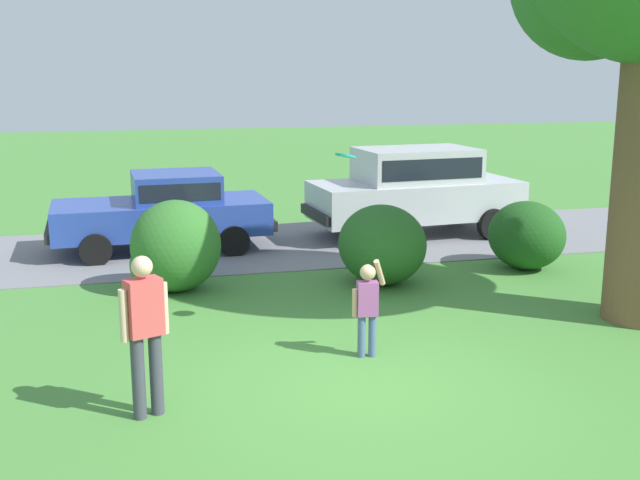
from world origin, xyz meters
name	(u,v)px	position (x,y,z in m)	size (l,w,h in m)	color
ground_plane	(371,386)	(0.00, 0.00, 0.00)	(80.00, 80.00, 0.00)	#478438
driveway_strip	(262,246)	(0.00, 7.48, 0.01)	(28.00, 4.40, 0.02)	slate
shrub_near_tree	(172,250)	(-1.97, 4.56, 0.69)	(1.49, 1.34, 1.52)	#33702B
shrub_centre_left	(382,244)	(1.52, 4.20, 0.68)	(1.48, 1.70, 1.35)	#286023
shrub_centre	(526,235)	(4.40, 4.52, 0.62)	(1.36, 1.50, 1.24)	#1E511C
parked_sedan	(166,208)	(-1.91, 7.63, 0.85)	(4.47, 2.24, 1.56)	#28429E
parked_suv	(416,187)	(3.45, 7.70, 1.08)	(4.82, 2.36, 1.92)	silver
child_thrower	(367,303)	(0.24, 0.93, 0.72)	(0.46, 0.25, 1.29)	#4C608C
frisbee	(346,156)	(0.17, 1.73, 2.48)	(0.29, 0.28, 0.11)	#1EB7B2
adult_onlooker	(145,327)	(-2.51, -0.17, 0.98)	(0.50, 0.34, 1.74)	#3F3F4C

